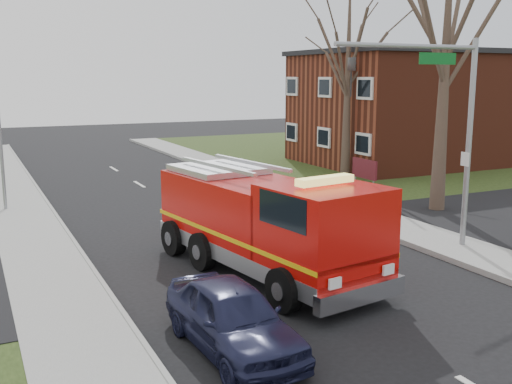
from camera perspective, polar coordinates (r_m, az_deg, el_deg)
name	(u,v)px	position (r m, az deg, el deg)	size (l,w,h in m)	color
ground	(319,293)	(16.09, 5.98, -9.54)	(120.00, 120.00, 0.00)	black
sidewalk_right	(491,260)	(19.90, 21.44, -6.01)	(2.40, 80.00, 0.15)	gray
sidewalk_left	(77,333)	(14.04, -16.67, -12.77)	(2.40, 80.00, 0.15)	gray
brick_building	(423,107)	(41.00, 15.59, 7.79)	(15.40, 10.40, 7.25)	maroon
health_center_sign	(365,169)	(31.69, 10.30, 2.16)	(0.12, 2.00, 1.40)	#57141D
bare_tree_near	(447,31)	(25.74, 17.73, 14.43)	(6.00, 6.00, 12.00)	#372820
bare_tree_far	(348,60)	(33.68, 8.78, 12.28)	(5.25, 5.25, 10.50)	#372820
traffic_signal_mast	(440,107)	(19.49, 17.14, 7.79)	(5.29, 0.18, 6.80)	gray
fire_engine	(266,225)	(17.09, 0.95, -3.18)	(4.03, 8.25, 3.19)	#BA0C08
parked_car_maroon	(233,317)	(12.64, -2.23, -11.84)	(1.71, 4.24, 1.45)	#191B37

